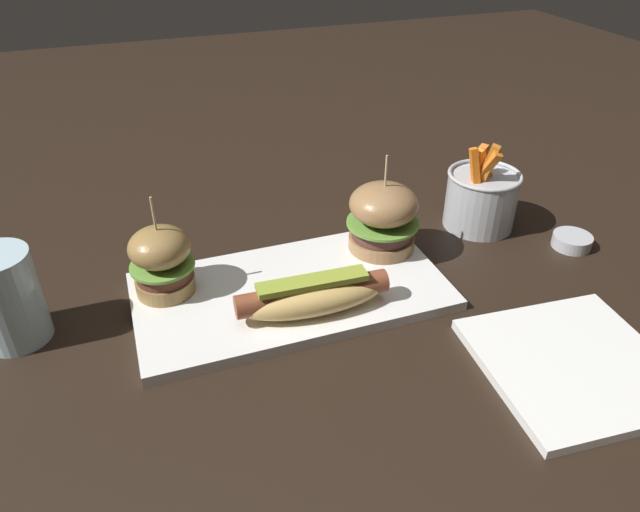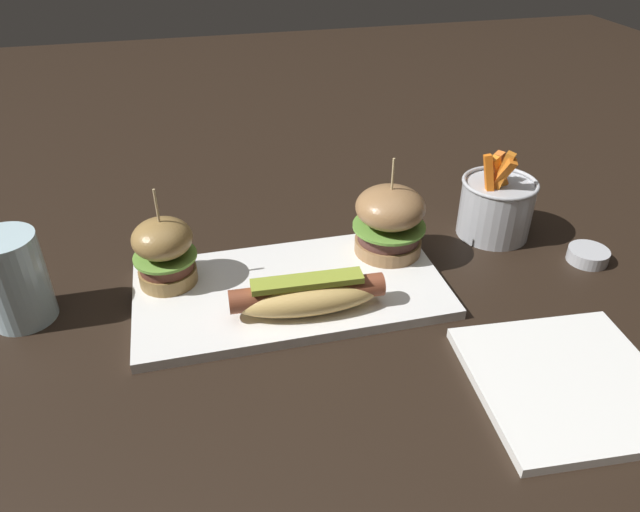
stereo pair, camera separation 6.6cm
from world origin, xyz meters
name	(u,v)px [view 2 (the right image)]	position (x,y,z in m)	size (l,w,h in m)	color
ground_plane	(291,294)	(0.00, 0.00, 0.00)	(3.00, 3.00, 0.00)	black
platter_main	(290,289)	(0.00, 0.00, 0.01)	(0.41, 0.21, 0.01)	white
hot_dog	(307,295)	(0.01, -0.06, 0.04)	(0.19, 0.07, 0.05)	#DFB464
slider_left	(164,252)	(-0.16, 0.05, 0.06)	(0.08, 0.08, 0.14)	olive
slider_right	(389,220)	(0.15, 0.05, 0.06)	(0.10, 0.10, 0.14)	#976E46
fries_bucket	(496,205)	(0.33, 0.08, 0.05)	(0.11, 0.11, 0.14)	#B7BABF
sauce_ramekin	(588,255)	(0.43, -0.02, 0.01)	(0.06, 0.06, 0.02)	#B7BABF
side_plate	(568,383)	(0.26, -0.24, 0.01)	(0.20, 0.20, 0.01)	white
water_glass	(14,279)	(-0.33, 0.03, 0.06)	(0.08, 0.08, 0.12)	silver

